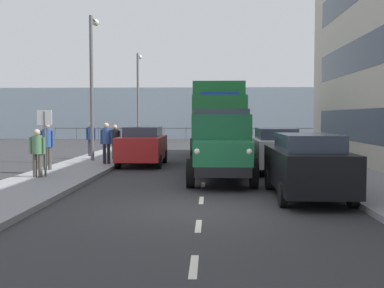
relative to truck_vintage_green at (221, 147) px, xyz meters
The scene contains 19 objects.
ground_plane 5.87m from the truck_vintage_green, 84.11° to the right, with size 80.00×80.00×0.00m, color #2D2D30.
sidewalk_left 7.37m from the truck_vintage_green, 128.36° to the right, with size 2.73×44.11×0.15m, color gray.
sidewalk_right 8.15m from the truck_vintage_green, 45.06° to the right, with size 2.73×44.11×0.15m, color gray.
road_centreline_markings 5.71m from the truck_vintage_green, 83.94° to the right, with size 0.12×40.13×0.01m.
sea_horizon 30.81m from the truck_vintage_green, 88.90° to the right, with size 80.00×0.80×5.00m, color #8C9EAD.
seawall_railing 27.18m from the truck_vintage_green, 88.76° to the right, with size 28.08×0.08×1.20m.
truck_vintage_green is the anchor object (origin of this frame).
lorry_cargo_green 8.71m from the truck_vintage_green, 90.21° to the right, with size 2.58×8.20×3.87m.
car_black_kerbside_near 3.73m from the truck_vintage_green, 126.40° to the left, with size 1.83×4.51×1.72m.
car_white_kerbside_1 3.98m from the truck_vintage_green, 123.78° to the right, with size 1.79×4.60×1.72m.
car_red_oppositeside_0 6.28m from the truck_vintage_green, 57.31° to the right, with size 1.93×3.98×1.72m.
pedestrian_with_bag 6.15m from the truck_vintage_green, ahead, with size 0.53×0.34×1.61m.
pedestrian_strolling 6.91m from the truck_vintage_green, 17.67° to the right, with size 0.53×0.34×1.80m.
pedestrian_by_lamp 6.61m from the truck_vintage_green, 42.91° to the right, with size 0.53×0.34×1.76m.
pedestrian_in_dark_coat 8.23m from the truck_vintage_green, 53.51° to the right, with size 0.53×0.34×1.64m.
pedestrian_near_railing 10.77m from the truck_vintage_green, 52.63° to the right, with size 0.53×0.34×1.73m.
lamp_post_promenade 9.04m from the truck_vintage_green, 46.79° to the right, with size 0.32×1.14×6.66m.
lamp_post_far 19.31m from the truck_vintage_green, 73.08° to the right, with size 0.32×1.14×6.53m.
street_sign 5.99m from the truck_vintage_green, ahead, with size 0.50×0.07×2.25m.
Camera 1 is at (-0.24, 11.06, 2.18)m, focal length 44.55 mm.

